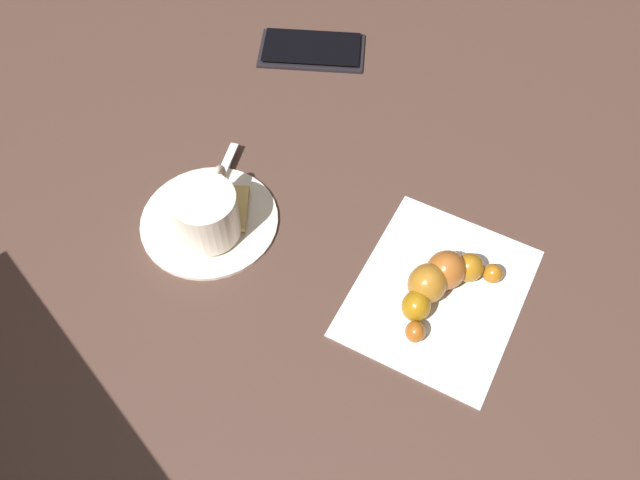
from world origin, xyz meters
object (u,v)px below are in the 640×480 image
object	(u,v)px
sugar_packet	(239,208)
croissant	(440,281)
napkin	(439,292)
cell_phone	(312,49)
teaspoon	(208,206)
saucer	(209,220)
espresso_cup	(206,213)

from	to	relation	value
sugar_packet	croissant	distance (m)	0.22
napkin	cell_phone	distance (m)	0.38
teaspoon	saucer	bearing A→B (deg)	132.51
napkin	croissant	world-z (taller)	croissant
teaspoon	sugar_packet	distance (m)	0.03
espresso_cup	croissant	xyz separation A→B (m)	(-0.23, -0.07, -0.01)
croissant	cell_phone	distance (m)	0.38
espresso_cup	cell_phone	xyz separation A→B (m)	(0.08, -0.29, -0.03)
espresso_cup	croissant	size ratio (longest dim) A/B	0.73
saucer	croissant	bearing A→B (deg)	-165.27
sugar_packet	croissant	bearing A→B (deg)	-114.20
saucer	cell_phone	xyz separation A→B (m)	(0.07, -0.28, 0.00)
teaspoon	croissant	distance (m)	0.25
saucer	croissant	xyz separation A→B (m)	(-0.24, -0.06, 0.02)
teaspoon	espresso_cup	bearing A→B (deg)	134.91
espresso_cup	cell_phone	size ratio (longest dim) A/B	0.59
saucer	sugar_packet	world-z (taller)	sugar_packet
saucer	cell_phone	distance (m)	0.29
sugar_packet	cell_phone	distance (m)	0.27
sugar_packet	teaspoon	bearing A→B (deg)	86.02
espresso_cup	sugar_packet	size ratio (longest dim) A/B	1.57
saucer	espresso_cup	xyz separation A→B (m)	(-0.01, 0.01, 0.03)
espresso_cup	sugar_packet	xyz separation A→B (m)	(-0.01, -0.04, -0.02)
cell_phone	espresso_cup	bearing A→B (deg)	105.23
espresso_cup	cell_phone	world-z (taller)	espresso_cup
saucer	sugar_packet	distance (m)	0.03
saucer	napkin	world-z (taller)	saucer
espresso_cup	saucer	bearing A→B (deg)	-43.01
teaspoon	croissant	size ratio (longest dim) A/B	1.10
napkin	cell_phone	world-z (taller)	cell_phone
napkin	cell_phone	bearing A→B (deg)	-35.16
saucer	cell_phone	size ratio (longest dim) A/B	0.96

